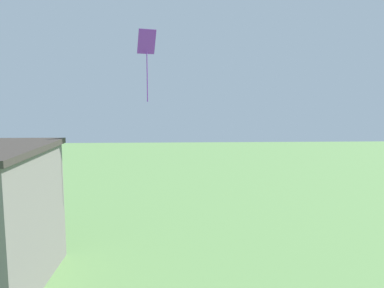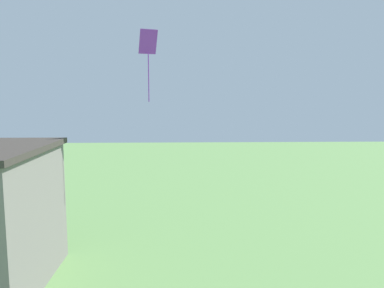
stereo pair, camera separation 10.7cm
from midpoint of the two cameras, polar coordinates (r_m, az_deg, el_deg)
name	(u,v)px [view 2 (the right image)]	position (r m, az deg, el deg)	size (l,w,h in m)	color
kite_purple_streamer	(148,50)	(19.34, -6.52, 14.11)	(1.00, 0.76, 3.54)	purple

